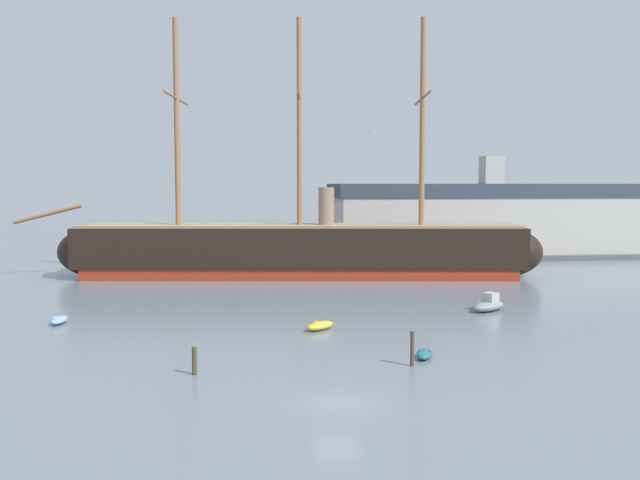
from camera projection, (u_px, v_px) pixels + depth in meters
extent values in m
plane|color=slate|center=(337.00, 404.00, 35.90)|extent=(400.00, 400.00, 0.00)
cube|color=maroon|center=(300.00, 271.00, 85.55)|extent=(53.97, 14.95, 1.39)
cube|color=black|center=(300.00, 246.00, 85.30)|extent=(56.22, 15.57, 4.96)
ellipsoid|color=black|center=(98.00, 252.00, 85.51)|extent=(10.91, 8.76, 6.35)
ellipsoid|color=black|center=(502.00, 252.00, 85.20)|extent=(10.91, 8.76, 6.35)
cube|color=#9E7F5B|center=(300.00, 226.00, 85.08)|extent=(55.03, 14.76, 0.30)
cylinder|color=#936642|center=(177.00, 123.00, 84.14)|extent=(0.70, 0.70, 25.82)
cylinder|color=#936642|center=(176.00, 98.00, 83.89)|extent=(2.03, 13.27, 0.28)
cylinder|color=#936642|center=(299.00, 123.00, 84.05)|extent=(0.70, 0.70, 25.82)
cylinder|color=#936642|center=(299.00, 98.00, 83.80)|extent=(2.03, 13.27, 0.28)
cylinder|color=#936642|center=(422.00, 123.00, 83.96)|extent=(0.70, 0.70, 25.82)
cylinder|color=#936642|center=(423.00, 98.00, 83.71)|extent=(2.03, 13.27, 0.28)
cylinder|color=#936642|center=(47.00, 214.00, 85.16)|extent=(8.78, 1.65, 2.64)
cylinder|color=gray|center=(326.00, 207.00, 84.87)|extent=(1.99, 1.99, 4.96)
ellipsoid|color=#236670|center=(424.00, 354.00, 45.40)|extent=(1.91, 2.61, 0.56)
cube|color=#4C4C51|center=(424.00, 351.00, 45.38)|extent=(0.90, 0.55, 0.09)
ellipsoid|color=gold|center=(320.00, 326.00, 54.27)|extent=(2.95, 2.81, 0.67)
cube|color=beige|center=(320.00, 323.00, 54.25)|extent=(0.89, 0.96, 0.10)
ellipsoid|color=#7FB2D6|center=(59.00, 320.00, 56.67)|extent=(1.44, 2.76, 0.63)
cube|color=beige|center=(59.00, 317.00, 56.65)|extent=(1.01, 0.35, 0.10)
ellipsoid|color=gray|center=(489.00, 306.00, 62.30)|extent=(4.27, 3.63, 0.94)
cube|color=#B2ADA3|center=(491.00, 298.00, 62.42)|extent=(1.63, 1.59, 0.94)
ellipsoid|color=gold|center=(506.00, 269.00, 89.79)|extent=(3.84, 1.98, 0.86)
cube|color=#B2ADA3|center=(508.00, 264.00, 89.80)|extent=(1.24, 1.13, 0.86)
ellipsoid|color=#236670|center=(294.00, 261.00, 100.04)|extent=(1.74, 4.55, 0.84)
cube|color=#B2ADA3|center=(293.00, 257.00, 100.22)|extent=(0.83, 1.17, 0.44)
cylinder|color=silver|center=(294.00, 242.00, 99.60)|extent=(0.11, 0.11, 5.11)
cylinder|color=#4C3D2D|center=(412.00, 349.00, 43.35)|extent=(0.27, 0.27, 2.26)
cylinder|color=#4C3D2D|center=(194.00, 361.00, 41.34)|extent=(0.31, 0.31, 1.73)
cube|color=#565659|center=(484.00, 253.00, 111.01)|extent=(54.12, 17.57, 0.80)
cube|color=#BCB7AD|center=(485.00, 224.00, 110.62)|extent=(49.20, 14.64, 8.83)
cube|color=#333D4C|center=(485.00, 191.00, 110.17)|extent=(50.18, 14.94, 2.17)
cube|color=#BCB7AD|center=(492.00, 170.00, 110.03)|extent=(3.20, 3.20, 4.48)
ellipsoid|color=silver|center=(374.00, 133.00, 54.80)|extent=(0.26, 0.33, 0.11)
sphere|color=silver|center=(372.00, 133.00, 54.96)|extent=(0.09, 0.09, 0.09)
cube|color=#ADA89E|center=(371.00, 132.00, 54.62)|extent=(0.46, 0.35, 0.11)
cube|color=#ADA89E|center=(376.00, 132.00, 54.98)|extent=(0.46, 0.35, 0.11)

